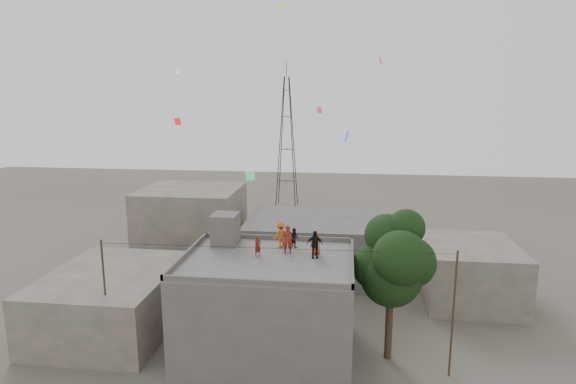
{
  "coord_description": "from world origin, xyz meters",
  "views": [
    {
      "loc": [
        4.52,
        -26.54,
        15.6
      ],
      "look_at": [
        1.08,
        0.9,
        9.99
      ],
      "focal_mm": 30.0,
      "sensor_mm": 36.0,
      "label": 1
    }
  ],
  "objects_px": {
    "tree": "(395,261)",
    "person_red_adult": "(287,239)",
    "stair_head_box": "(225,229)",
    "transmission_tower": "(287,142)"
  },
  "relations": [
    {
      "from": "tree",
      "to": "person_red_adult",
      "type": "height_order",
      "value": "tree"
    },
    {
      "from": "tree",
      "to": "person_red_adult",
      "type": "relative_size",
      "value": 5.16
    },
    {
      "from": "stair_head_box",
      "to": "person_red_adult",
      "type": "xyz_separation_m",
      "value": [
        4.2,
        -1.33,
        -0.12
      ]
    },
    {
      "from": "stair_head_box",
      "to": "tree",
      "type": "xyz_separation_m",
      "value": [
        10.57,
        -2.0,
        -1.0
      ]
    },
    {
      "from": "stair_head_box",
      "to": "transmission_tower",
      "type": "distance_m",
      "value": 37.46
    },
    {
      "from": "stair_head_box",
      "to": "tree",
      "type": "bearing_deg",
      "value": -10.74
    },
    {
      "from": "transmission_tower",
      "to": "person_red_adult",
      "type": "distance_m",
      "value": 39.11
    },
    {
      "from": "stair_head_box",
      "to": "person_red_adult",
      "type": "height_order",
      "value": "stair_head_box"
    },
    {
      "from": "transmission_tower",
      "to": "person_red_adult",
      "type": "height_order",
      "value": "transmission_tower"
    },
    {
      "from": "tree",
      "to": "person_red_adult",
      "type": "distance_m",
      "value": 6.46
    },
    {
      "from": "tree",
      "to": "transmission_tower",
      "type": "relative_size",
      "value": 0.45
    },
    {
      "from": "tree",
      "to": "person_red_adult",
      "type": "bearing_deg",
      "value": 173.98
    },
    {
      "from": "transmission_tower",
      "to": "stair_head_box",
      "type": "bearing_deg",
      "value": -88.77
    },
    {
      "from": "stair_head_box",
      "to": "tree",
      "type": "distance_m",
      "value": 10.8
    },
    {
      "from": "stair_head_box",
      "to": "tree",
      "type": "relative_size",
      "value": 0.22
    }
  ]
}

